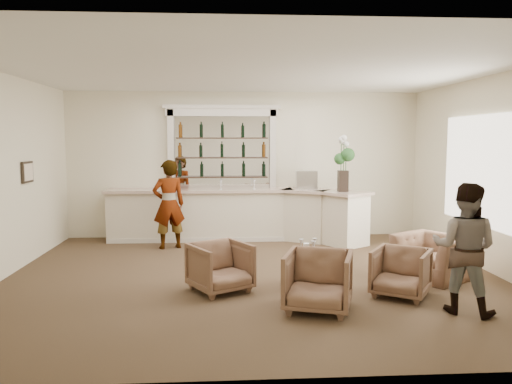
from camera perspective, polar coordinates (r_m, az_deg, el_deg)
ground at (r=8.24m, az=-0.34°, el=-9.66°), size 8.00×8.00×0.00m
room_shell at (r=8.66m, az=0.46°, el=6.75°), size 8.04×7.02×3.32m
bar_counter at (r=11.05m, az=-2.09°, el=-2.60°), size 5.72×1.80×1.14m
back_bar_alcove at (r=11.33m, az=-3.88°, el=5.01°), size 2.64×0.25×3.00m
cocktail_table at (r=7.79m, az=6.06°, el=-8.72°), size 0.61×0.61×0.50m
sommelier at (r=10.34m, az=-9.94°, el=-1.40°), size 0.77×0.63×1.82m
guest at (r=6.95m, az=22.72°, el=-5.95°), size 1.04×0.99×1.68m
armchair_left at (r=7.42m, az=-4.09°, el=-8.55°), size 1.07×1.08×0.73m
armchair_center at (r=6.65m, az=7.12°, el=-10.05°), size 1.06×1.08×0.78m
armchair_right at (r=7.47m, az=16.22°, el=-8.82°), size 1.03×1.04×0.69m
armchair_far at (r=8.59m, az=19.57°, el=-7.01°), size 1.36×1.39×0.69m
espresso_machine at (r=11.10m, az=5.77°, el=1.40°), size 0.49×0.42×0.40m
flower_vase at (r=10.62m, az=9.95°, el=3.61°), size 0.31×0.31×1.17m
wine_glass_bar_left at (r=10.95m, az=-4.04°, el=0.85°), size 0.07×0.07×0.21m
wine_glass_bar_right at (r=10.98m, az=-0.22°, el=0.88°), size 0.07×0.07×0.21m
wine_glass_tbl_a at (r=7.72m, az=5.17°, el=-6.14°), size 0.07×0.07×0.21m
wine_glass_tbl_b at (r=7.80m, az=6.72°, el=-6.03°), size 0.07×0.07×0.21m
wine_glass_tbl_c at (r=7.59m, az=6.56°, el=-6.37°), size 0.07×0.07×0.21m
napkin_holder at (r=7.85m, az=5.77°, el=-6.28°), size 0.08×0.08×0.12m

